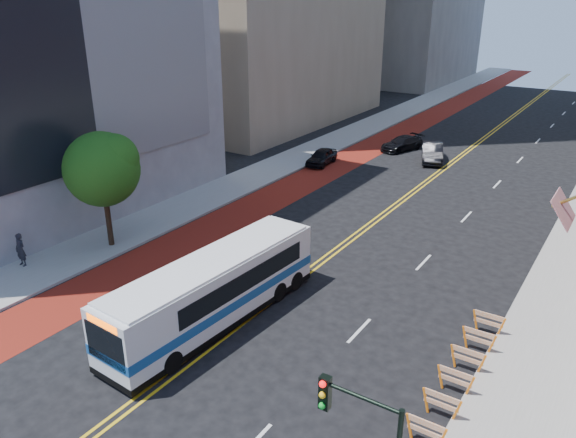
# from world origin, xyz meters

# --- Properties ---
(ground) EXTENTS (160.00, 160.00, 0.00)m
(ground) POSITION_xyz_m (0.00, 0.00, 0.00)
(ground) COLOR black
(ground) RESTS_ON ground
(sidewalk_left) EXTENTS (4.00, 140.00, 0.15)m
(sidewalk_left) POSITION_xyz_m (-12.00, 30.00, 0.07)
(sidewalk_left) COLOR gray
(sidewalk_left) RESTS_ON ground
(bus_lane_paint) EXTENTS (3.60, 140.00, 0.01)m
(bus_lane_paint) POSITION_xyz_m (-8.10, 30.00, 0.00)
(bus_lane_paint) COLOR maroon
(bus_lane_paint) RESTS_ON ground
(center_line_inner) EXTENTS (0.14, 140.00, 0.01)m
(center_line_inner) POSITION_xyz_m (-0.18, 30.00, 0.00)
(center_line_inner) COLOR gold
(center_line_inner) RESTS_ON ground
(center_line_outer) EXTENTS (0.14, 140.00, 0.01)m
(center_line_outer) POSITION_xyz_m (0.18, 30.00, 0.00)
(center_line_outer) COLOR gold
(center_line_outer) RESTS_ON ground
(lane_dashes) EXTENTS (0.14, 98.20, 0.01)m
(lane_dashes) POSITION_xyz_m (4.80, 38.00, 0.01)
(lane_dashes) COLOR silver
(lane_dashes) RESTS_ON ground
(construction_barriers) EXTENTS (1.42, 10.91, 1.00)m
(construction_barriers) POSITION_xyz_m (9.60, 3.42, 0.68)
(construction_barriers) COLOR orange
(construction_barriers) RESTS_ON ground
(street_tree) EXTENTS (4.20, 4.20, 6.70)m
(street_tree) POSITION_xyz_m (-11.24, 6.04, 4.91)
(street_tree) COLOR black
(street_tree) RESTS_ON sidewalk_left
(transit_bus) EXTENTS (3.24, 11.64, 3.16)m
(transit_bus) POSITION_xyz_m (-0.99, 3.22, 1.65)
(transit_bus) COLOR silver
(transit_bus) RESTS_ON ground
(car_a) EXTENTS (1.95, 4.09, 1.35)m
(car_a) POSITION_xyz_m (-9.30, 27.25, 0.67)
(car_a) COLOR black
(car_a) RESTS_ON ground
(car_b) EXTENTS (3.34, 5.18, 1.61)m
(car_b) POSITION_xyz_m (-1.68, 33.40, 0.81)
(car_b) COLOR black
(car_b) RESTS_ON ground
(car_c) EXTENTS (3.26, 4.84, 1.30)m
(car_c) POSITION_xyz_m (-5.27, 35.30, 0.65)
(car_c) COLOR black
(car_c) RESTS_ON ground
(pedestrian) EXTENTS (0.68, 0.45, 1.84)m
(pedestrian) POSITION_xyz_m (-13.21, 1.57, 1.07)
(pedestrian) COLOR black
(pedestrian) RESTS_ON sidewalk_left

